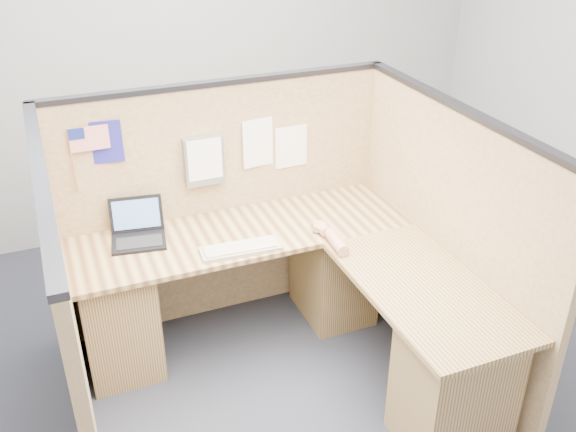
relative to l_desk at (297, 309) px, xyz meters
name	(u,v)px	position (x,y,z in m)	size (l,w,h in m)	color
floor	(286,405)	(-0.18, -0.29, -0.39)	(5.00, 5.00, 0.00)	#1F232D
wall_back	(170,51)	(-0.18, 1.96, 1.01)	(5.00, 5.00, 0.00)	#9B9DA0
cubicle_partitions	(256,246)	(-0.18, 0.14, 0.38)	(2.06, 1.83, 1.53)	olive
l_desk	(297,309)	(0.00, 0.00, 0.00)	(1.95, 1.75, 0.73)	brown
laptop	(136,230)	(-0.76, 0.54, 0.39)	(0.33, 0.32, 0.21)	black
keyboard	(240,249)	(-0.26, 0.19, 0.35)	(0.45, 0.18, 0.03)	gray
mouse	(320,229)	(0.23, 0.21, 0.36)	(0.10, 0.06, 0.04)	#B5B5B9
hand_forearm	(331,237)	(0.24, 0.09, 0.37)	(0.10, 0.35, 0.07)	tan
blue_poster	(105,142)	(-0.84, 0.68, 0.88)	(0.18, 0.00, 0.24)	navy
american_flag	(85,142)	(-0.95, 0.67, 0.90)	(0.21, 0.01, 0.36)	olive
file_holder	(204,161)	(-0.31, 0.66, 0.69)	(0.23, 0.05, 0.29)	slate
paper_left	(291,147)	(0.24, 0.68, 0.68)	(0.21, 0.00, 0.26)	white
paper_right	(261,142)	(0.05, 0.68, 0.74)	(0.23, 0.00, 0.30)	white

